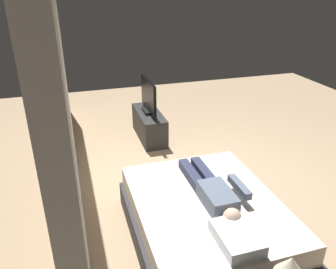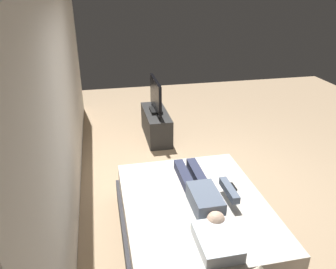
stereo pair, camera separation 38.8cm
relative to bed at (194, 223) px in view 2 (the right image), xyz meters
name	(u,v)px [view 2 (the right image)]	position (x,y,z in m)	size (l,w,h in m)	color
ground_plane	(208,187)	(1.00, -0.49, -0.26)	(10.00, 10.00, 0.00)	tan
back_wall	(64,92)	(1.40, 1.32, 1.14)	(6.40, 0.10, 2.80)	silver
bed	(194,223)	(0.00, 0.00, 0.00)	(1.95, 1.56, 0.54)	#333338
pillow	(217,241)	(-0.66, 0.00, 0.34)	(0.48, 0.34, 0.12)	white
person	(203,193)	(0.03, -0.08, 0.36)	(1.26, 0.46, 0.18)	slate
remote	(233,187)	(0.18, -0.49, 0.29)	(0.15, 0.04, 0.02)	black
tv_stand	(156,125)	(2.78, -0.07, -0.01)	(1.10, 0.40, 0.50)	#2D2D2D
tv	(156,97)	(2.78, -0.07, 0.52)	(0.88, 0.20, 0.59)	black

